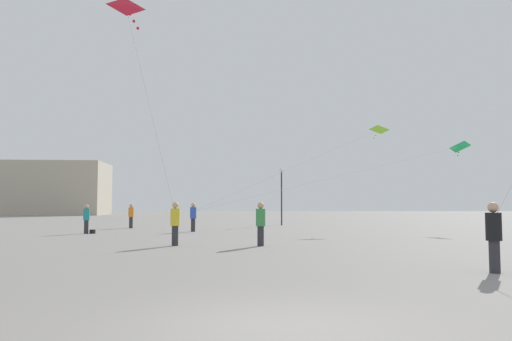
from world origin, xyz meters
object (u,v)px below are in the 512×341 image
person_in_yellow (175,222)px  person_in_orange (131,215)px  person_in_green (261,222)px  person_in_teal (86,218)px  kite_lime_delta (374,132)px  lamppost_east (282,187)px  kite_crimson_delta (129,15)px  building_left_hall (47,189)px  handbag_beside_flyer (93,232)px  person_in_blue (193,216)px  kite_emerald_delta (452,148)px  person_in_black (494,234)px

person_in_yellow → person_in_orange: 17.65m
person_in_green → person_in_orange: person_in_green is taller
person_in_teal → kite_lime_delta: kite_lime_delta is taller
person_in_green → kite_lime_delta: size_ratio=0.13×
person_in_teal → kite_lime_delta: bearing=-40.1°
kite_lime_delta → lamppost_east: 9.87m
kite_crimson_delta → building_left_hall: bearing=113.2°
lamppost_east → person_in_green: bearing=-95.8°
handbag_beside_flyer → person_in_blue: bearing=20.6°
kite_crimson_delta → lamppost_east: bearing=76.0°
kite_emerald_delta → lamppost_east: 14.29m
kite_emerald_delta → handbag_beside_flyer: (-23.78, -4.78, -5.59)m
building_left_hall → lamppost_east: 62.83m
person_in_yellow → person_in_blue: size_ratio=0.99×
person_in_teal → kite_lime_delta: size_ratio=0.13×
person_in_teal → person_in_yellow: size_ratio=0.96×
kite_lime_delta → kite_emerald_delta: 5.58m
person_in_teal → kite_emerald_delta: kite_emerald_delta is taller
kite_lime_delta → building_left_hall: bearing=129.6°
person_in_teal → lamppost_east: size_ratio=0.35×
person_in_black → person_in_orange: bearing=-11.4°
kite_emerald_delta → lamppost_east: size_ratio=3.89×
person_in_yellow → kite_emerald_delta: 22.98m
person_in_teal → kite_crimson_delta: kite_crimson_delta is taller
person_in_orange → kite_emerald_delta: size_ratio=0.09×
person_in_green → person_in_orange: (-9.29, 16.94, -0.00)m
lamppost_east → person_in_orange: bearing=-154.9°
person_in_yellow → kite_crimson_delta: size_ratio=0.25×
person_in_black → person_in_green: bearing=-8.2°
lamppost_east → person_in_blue: bearing=-121.1°
person_in_teal → building_left_hall: 67.48m
person_in_blue → building_left_hall: (-33.02, 59.50, 3.71)m
building_left_hall → person_in_green: bearing=-62.5°
kite_crimson_delta → handbag_beside_flyer: 17.21m
person_in_teal → person_in_green: size_ratio=0.96×
person_in_orange → person_in_blue: person_in_blue is taller
lamppost_east → person_in_black: bearing=-83.8°
kite_lime_delta → person_in_yellow: bearing=-128.1°
kite_crimson_delta → person_in_teal: bearing=112.0°
kite_crimson_delta → person_in_yellow: bearing=79.7°
person_in_green → person_in_yellow: person_in_yellow is taller
person_in_yellow → person_in_orange: person_in_yellow is taller
person_in_black → kite_emerald_delta: kite_emerald_delta is taller
kite_emerald_delta → lamppost_east: bearing=145.5°
person_in_yellow → person_in_blue: bearing=-113.5°
person_in_teal → person_in_blue: size_ratio=0.94×
person_in_green → kite_lime_delta: bearing=-24.2°
kite_emerald_delta → lamppost_east: kite_emerald_delta is taller
kite_crimson_delta → handbag_beside_flyer: (-5.41, 14.32, -7.85)m
kite_emerald_delta → handbag_beside_flyer: bearing=-168.6°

